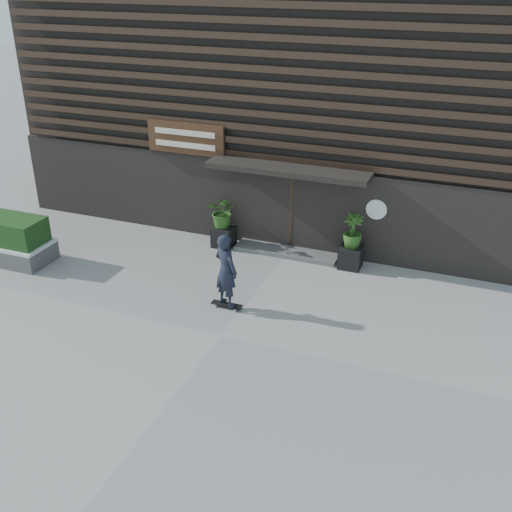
% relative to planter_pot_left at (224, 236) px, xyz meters
% --- Properties ---
extents(ground, '(80.00, 80.00, 0.00)m').
position_rel_planter_pot_left_xyz_m(ground, '(1.90, -4.40, -0.30)').
color(ground, '#9B9993').
rests_on(ground, ground).
extents(entrance_step, '(3.00, 0.80, 0.12)m').
position_rel_planter_pot_left_xyz_m(entrance_step, '(1.90, 0.20, -0.24)').
color(entrance_step, '#51524F').
rests_on(entrance_step, ground).
extents(planter_pot_left, '(0.60, 0.60, 0.60)m').
position_rel_planter_pot_left_xyz_m(planter_pot_left, '(0.00, 0.00, 0.00)').
color(planter_pot_left, black).
rests_on(planter_pot_left, ground).
extents(bamboo_left, '(0.86, 0.75, 0.96)m').
position_rel_planter_pot_left_xyz_m(bamboo_left, '(0.00, 0.00, 0.78)').
color(bamboo_left, '#2D591E').
rests_on(bamboo_left, planter_pot_left).
extents(planter_pot_right, '(0.60, 0.60, 0.60)m').
position_rel_planter_pot_left_xyz_m(planter_pot_right, '(3.80, 0.00, 0.00)').
color(planter_pot_right, black).
rests_on(planter_pot_right, ground).
extents(bamboo_right, '(0.54, 0.54, 0.96)m').
position_rel_planter_pot_left_xyz_m(bamboo_right, '(3.80, 0.00, 0.78)').
color(bamboo_right, '#2D591E').
rests_on(bamboo_right, planter_pot_right).
extents(building, '(18.00, 11.00, 8.00)m').
position_rel_planter_pot_left_xyz_m(building, '(1.90, 5.56, 3.69)').
color(building, black).
rests_on(building, ground).
extents(skateboarder, '(0.80, 0.69, 1.95)m').
position_rel_planter_pot_left_xyz_m(skateboarder, '(1.51, -3.21, 0.72)').
color(skateboarder, black).
rests_on(skateboarder, ground).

